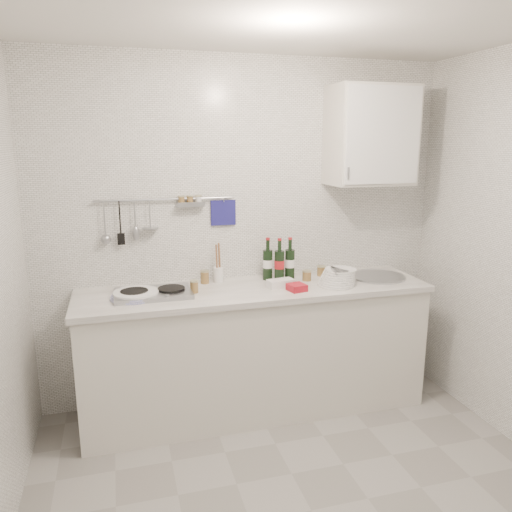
{
  "coord_description": "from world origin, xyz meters",
  "views": [
    {
      "loc": [
        -0.9,
        -2.11,
        1.91
      ],
      "look_at": [
        -0.05,
        0.9,
        1.19
      ],
      "focal_mm": 35.0,
      "sensor_mm": 36.0,
      "label": 1
    }
  ],
  "objects_px": {
    "wall_cabinet": "(371,136)",
    "plate_stack_sink": "(338,277)",
    "plate_stack_hob": "(135,295)",
    "wine_bottles": "(279,259)",
    "utensil_crock": "(218,273)"
  },
  "relations": [
    {
      "from": "wall_cabinet",
      "to": "plate_stack_sink",
      "type": "relative_size",
      "value": 2.44
    },
    {
      "from": "plate_stack_hob",
      "to": "wine_bottles",
      "type": "xyz_separation_m",
      "value": [
        1.04,
        0.16,
        0.13
      ]
    },
    {
      "from": "wall_cabinet",
      "to": "wine_bottles",
      "type": "height_order",
      "value": "wall_cabinet"
    },
    {
      "from": "wine_bottles",
      "to": "utensil_crock",
      "type": "xyz_separation_m",
      "value": [
        -0.44,
        0.06,
        -0.09
      ]
    },
    {
      "from": "wall_cabinet",
      "to": "wine_bottles",
      "type": "distance_m",
      "value": 1.11
    },
    {
      "from": "plate_stack_hob",
      "to": "wine_bottles",
      "type": "relative_size",
      "value": 1.01
    },
    {
      "from": "plate_stack_sink",
      "to": "utensil_crock",
      "type": "xyz_separation_m",
      "value": [
        -0.8,
        0.3,
        0.02
      ]
    },
    {
      "from": "utensil_crock",
      "to": "plate_stack_hob",
      "type": "bearing_deg",
      "value": -159.58
    },
    {
      "from": "plate_stack_hob",
      "to": "utensil_crock",
      "type": "relative_size",
      "value": 1.07
    },
    {
      "from": "plate_stack_hob",
      "to": "utensil_crock",
      "type": "xyz_separation_m",
      "value": [
        0.6,
        0.22,
        0.05
      ]
    },
    {
      "from": "wall_cabinet",
      "to": "utensil_crock",
      "type": "distance_m",
      "value": 1.48
    },
    {
      "from": "plate_stack_hob",
      "to": "wine_bottles",
      "type": "height_order",
      "value": "wine_bottles"
    },
    {
      "from": "plate_stack_sink",
      "to": "wine_bottles",
      "type": "distance_m",
      "value": 0.44
    },
    {
      "from": "plate_stack_sink",
      "to": "wine_bottles",
      "type": "relative_size",
      "value": 0.93
    },
    {
      "from": "wine_bottles",
      "to": "wall_cabinet",
      "type": "bearing_deg",
      "value": -1.88
    }
  ]
}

